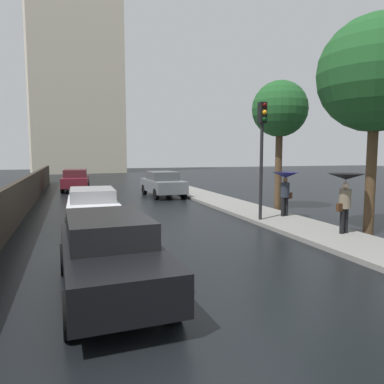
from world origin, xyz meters
The scene contains 11 objects.
ground centered at (0.00, 0.00, 0.00)m, with size 120.00×120.00×0.00m, color black.
car_grey_near_kerb centered at (2.89, 16.41, 0.78)m, with size 2.00×4.33×1.50m.
car_maroon_mid_road centered at (-2.06, 21.56, 0.78)m, with size 1.99×4.55×1.49m.
car_black_far_ahead centered at (-1.71, 1.82, 0.76)m, with size 1.85×4.41×1.43m.
car_white_behind_camera centered at (-1.65, 8.48, 0.71)m, with size 1.84×4.41×1.34m.
pedestrian_with_umbrella_near centered at (5.58, 7.36, 1.50)m, with size 0.99×0.99×1.72m.
pedestrian_with_umbrella_far centered at (5.57, 4.07, 1.60)m, with size 1.09×1.09×1.84m.
traffic_light centered at (4.29, 6.96, 3.12)m, with size 0.26×0.39×4.29m.
street_tree_near centered at (6.56, 4.11, 4.97)m, with size 3.51×3.51×6.75m.
street_tree_far centered at (6.58, 9.49, 4.51)m, with size 2.48×2.48×5.81m.
distant_tower centered at (-1.55, 48.13, 17.80)m, with size 12.76×10.29×41.84m.
Camera 1 is at (-2.34, -4.88, 2.58)m, focal length 33.97 mm.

